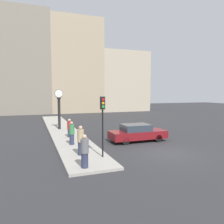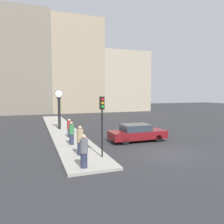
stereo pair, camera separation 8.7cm
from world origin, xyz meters
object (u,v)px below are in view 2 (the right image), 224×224
Objects in this scene: pedestrian_tan_coat at (80,140)px; pedestrian_green_hoodie at (71,133)px; pedestrian_grey_jacket at (84,151)px; street_clock at (59,109)px; traffic_light_near at (102,114)px; pedestrian_red_top at (69,128)px; sedan_car at (137,133)px.

pedestrian_green_hoodie is (-0.05, 2.92, -0.05)m from pedestrian_tan_coat.
street_clock is at bearing 88.99° from pedestrian_grey_jacket.
traffic_light_near is 2.10× the size of pedestrian_green_hoodie.
pedestrian_tan_coat reaches higher than pedestrian_red_top.
pedestrian_grey_jacket reaches higher than pedestrian_green_hoodie.
pedestrian_green_hoodie is at bearing -95.81° from pedestrian_red_top.
pedestrian_grey_jacket is 1.08× the size of pedestrian_red_top.
pedestrian_tan_coat is at bearing -89.04° from pedestrian_green_hoodie.
pedestrian_tan_coat is at bearing -92.37° from pedestrian_red_top.
traffic_light_near is at bearing -37.11° from pedestrian_tan_coat.
traffic_light_near is 0.86× the size of street_clock.
pedestrian_grey_jacket is (-1.45, -1.49, -1.75)m from traffic_light_near.
pedestrian_tan_coat is 2.38m from pedestrian_grey_jacket.
street_clock reaches higher than traffic_light_near.
pedestrian_tan_coat is at bearing -151.95° from sedan_car.
street_clock is at bearing 125.72° from sedan_car.
traffic_light_near reaches higher than sedan_car.
sedan_car is 5.98m from traffic_light_near.
pedestrian_grey_jacket is (-0.30, -2.36, -0.05)m from pedestrian_tan_coat.
pedestrian_red_top is at bearing 84.19° from pedestrian_green_hoodie.
street_clock is 12.82m from pedestrian_grey_jacket.
traffic_light_near is at bearing -72.40° from pedestrian_green_hoodie.
traffic_light_near reaches higher than pedestrian_tan_coat.
traffic_light_near is 6.91m from pedestrian_red_top.
sedan_car is 5.88m from pedestrian_red_top.
traffic_light_near reaches higher than pedestrian_green_hoodie.
traffic_light_near is (-4.20, -3.72, 2.05)m from sedan_car.
sedan_car is 2.70× the size of pedestrian_grey_jacket.
pedestrian_grey_jacket is at bearing -92.71° from pedestrian_green_hoodie.
pedestrian_tan_coat is 2.92m from pedestrian_green_hoodie.
pedestrian_green_hoodie is 1.00× the size of pedestrian_grey_jacket.
street_clock reaches higher than pedestrian_red_top.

